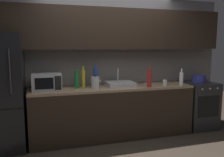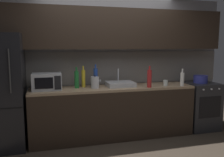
{
  "view_description": "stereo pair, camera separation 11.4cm",
  "coord_description": "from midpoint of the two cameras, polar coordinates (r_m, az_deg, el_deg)",
  "views": [
    {
      "loc": [
        -1.16,
        -2.96,
        1.61
      ],
      "look_at": [
        -0.02,
        0.9,
        1.05
      ],
      "focal_mm": 37.74,
      "sensor_mm": 36.0,
      "label": 1
    },
    {
      "loc": [
        -1.05,
        -2.99,
        1.61
      ],
      "look_at": [
        -0.02,
        0.9,
        1.05
      ],
      "focal_mm": 37.74,
      "sensor_mm": 36.0,
      "label": 2
    }
  ],
  "objects": [
    {
      "name": "cooking_pot",
      "position": [
        4.85,
        21.29,
        -0.15
      ],
      "size": [
        0.27,
        0.27,
        0.14
      ],
      "color": "#333899",
      "rests_on": "oven_range"
    },
    {
      "name": "wine_bottle_red",
      "position": [
        4.08,
        9.83,
        0.03
      ],
      "size": [
        0.08,
        0.08,
        0.37
      ],
      "color": "#A82323",
      "rests_on": "counter_run"
    },
    {
      "name": "counter_run",
      "position": [
        4.19,
        1.12,
        -8.11
      ],
      "size": [
        2.82,
        0.6,
        0.9
      ],
      "color": "black",
      "rests_on": "ground"
    },
    {
      "name": "mug_clear",
      "position": [
        4.3,
        13.57,
        -1.07
      ],
      "size": [
        0.08,
        0.08,
        0.1
      ],
      "primitive_type": "cylinder",
      "color": "silver",
      "rests_on": "counter_run"
    },
    {
      "name": "kettle",
      "position": [
        3.96,
        -3.31,
        -0.95
      ],
      "size": [
        0.17,
        0.14,
        0.22
      ],
      "color": "#B7BABF",
      "rests_on": "counter_run"
    },
    {
      "name": "wine_bottle_blue",
      "position": [
        4.13,
        -3.21,
        0.36
      ],
      "size": [
        0.08,
        0.08,
        0.39
      ],
      "color": "#234299",
      "rests_on": "counter_run"
    },
    {
      "name": "back_wall",
      "position": [
        4.31,
        0.06,
        7.15
      ],
      "size": [
        4.56,
        0.44,
        2.5
      ],
      "color": "slate",
      "rests_on": "ground"
    },
    {
      "name": "wine_bottle_white",
      "position": [
        4.36,
        17.35,
        -0.09
      ],
      "size": [
        0.07,
        0.07,
        0.31
      ],
      "color": "silver",
      "rests_on": "counter_run"
    },
    {
      "name": "refrigerator",
      "position": [
        4.0,
        -24.45,
        -3.04
      ],
      "size": [
        0.68,
        0.69,
        1.79
      ],
      "color": "black",
      "rests_on": "ground"
    },
    {
      "name": "wine_bottle_yellow",
      "position": [
        4.08,
        -6.15,
        0.07
      ],
      "size": [
        0.07,
        0.07,
        0.36
      ],
      "color": "gold",
      "rests_on": "counter_run"
    },
    {
      "name": "oven_range",
      "position": [
        4.95,
        21.14,
        -6.13
      ],
      "size": [
        0.6,
        0.62,
        0.9
      ],
      "color": "#232326",
      "rests_on": "ground"
    },
    {
      "name": "sink_basin",
      "position": [
        4.15,
        2.79,
        -1.32
      ],
      "size": [
        0.48,
        0.38,
        0.3
      ],
      "color": "#ADAFB5",
      "rests_on": "counter_run"
    },
    {
      "name": "microwave",
      "position": [
        3.93,
        -14.71,
        -0.71
      ],
      "size": [
        0.46,
        0.35,
        0.27
      ],
      "color": "#A8AAAF",
      "rests_on": "counter_run"
    },
    {
      "name": "wine_bottle_green",
      "position": [
        3.98,
        -7.76,
        -0.21
      ],
      "size": [
        0.07,
        0.07,
        0.36
      ],
      "color": "#1E6B2D",
      "rests_on": "counter_run"
    }
  ]
}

